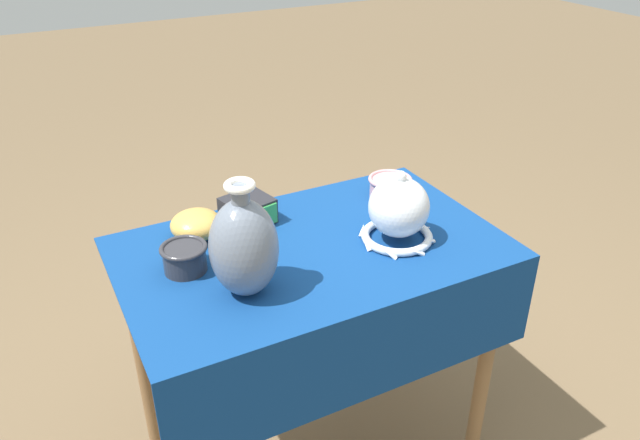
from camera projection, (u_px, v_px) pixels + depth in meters
name	position (u px, v px, depth m)	size (l,w,h in m)	color
display_table	(314.00, 282.00, 1.67)	(1.00, 0.62, 0.79)	olive
vase_tall_bulbous	(244.00, 247.00, 1.40)	(0.16, 0.16, 0.28)	slate
vase_dome_bell	(399.00, 212.00, 1.63)	(0.20, 0.20, 0.21)	white
mosaic_tile_box	(248.00, 211.00, 1.73)	(0.15, 0.15, 0.07)	#232328
cup_wide_charcoal	(185.00, 257.00, 1.52)	(0.12, 0.12, 0.07)	#2D2D33
cup_wide_rose	(390.00, 187.00, 1.86)	(0.13, 0.13, 0.07)	#D19399
bowl_shallow_ochre	(196.00, 225.00, 1.66)	(0.14, 0.14, 0.07)	gold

